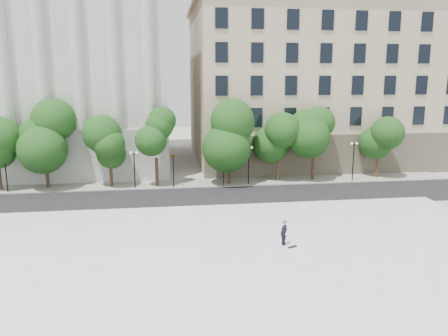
% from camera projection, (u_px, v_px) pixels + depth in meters
% --- Properties ---
extents(ground, '(160.00, 160.00, 0.00)m').
position_uv_depth(ground, '(211.00, 283.00, 25.19)').
color(ground, '#A9A6A0').
rests_on(ground, ground).
extents(plaza, '(44.00, 22.00, 0.45)m').
position_uv_depth(plaza, '(206.00, 258.00, 28.05)').
color(plaza, white).
rests_on(plaza, ground).
extents(street, '(60.00, 8.00, 0.02)m').
position_uv_depth(street, '(192.00, 198.00, 42.65)').
color(street, black).
rests_on(street, ground).
extents(far_sidewalk, '(60.00, 4.00, 0.12)m').
position_uv_depth(far_sidewalk, '(188.00, 183.00, 48.46)').
color(far_sidewalk, '#A7A49A').
rests_on(far_sidewalk, ground).
extents(building_west, '(31.50, 27.65, 25.60)m').
position_uv_depth(building_west, '(52.00, 67.00, 57.75)').
color(building_west, beige).
rests_on(building_west, ground).
extents(building_east, '(36.00, 26.15, 23.00)m').
position_uv_depth(building_east, '(319.00, 81.00, 63.28)').
color(building_east, '#C3B594').
rests_on(building_east, ground).
extents(traffic_light_west, '(0.72, 1.87, 4.24)m').
position_uv_depth(traffic_light_west, '(173.00, 154.00, 45.85)').
color(traffic_light_west, black).
rests_on(traffic_light_west, ground).
extents(traffic_light_east, '(0.79, 1.68, 4.16)m').
position_uv_depth(traffic_light_east, '(224.00, 153.00, 46.57)').
color(traffic_light_east, black).
rests_on(traffic_light_east, ground).
extents(person_lying, '(1.61, 1.66, 0.46)m').
position_uv_depth(person_lying, '(283.00, 242.00, 29.59)').
color(person_lying, black).
rests_on(person_lying, plaza).
extents(skateboard, '(0.71, 0.45, 0.07)m').
position_uv_depth(skateboard, '(292.00, 247.00, 29.23)').
color(skateboard, black).
rests_on(skateboard, plaza).
extents(street_trees, '(45.56, 5.37, 7.69)m').
position_uv_depth(street_trees, '(186.00, 140.00, 47.15)').
color(street_trees, '#382619').
rests_on(street_trees, ground).
extents(lamp_posts, '(37.92, 0.28, 4.51)m').
position_uv_depth(lamp_posts, '(193.00, 160.00, 46.58)').
color(lamp_posts, black).
rests_on(lamp_posts, ground).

